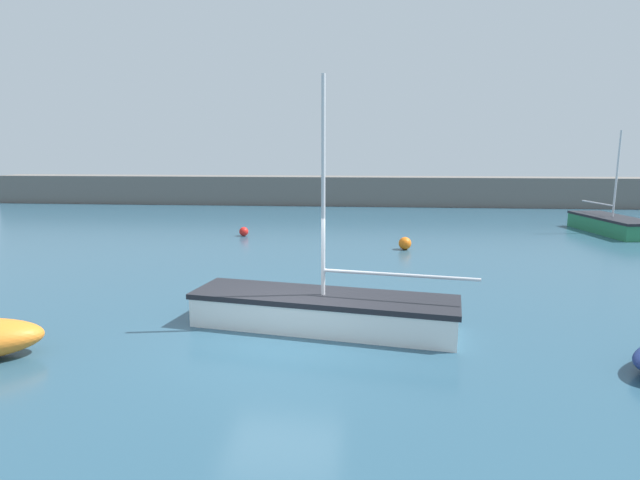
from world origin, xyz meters
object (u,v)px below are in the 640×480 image
object	(u,v)px
mooring_buoy_red	(244,231)
mooring_buoy_orange	(405,243)
sailboat_tall_mast	(323,310)
sailboat_twin_hulled	(612,224)

from	to	relation	value
mooring_buoy_red	mooring_buoy_orange	distance (m)	7.79
sailboat_tall_mast	mooring_buoy_red	xyz separation A→B (m)	(-4.80, 11.99, -0.19)
mooring_buoy_red	mooring_buoy_orange	size ratio (longest dim) A/B	0.83
sailboat_twin_hulled	sailboat_tall_mast	world-z (taller)	sailboat_tall_mast
sailboat_tall_mast	mooring_buoy_orange	distance (m)	9.70
sailboat_tall_mast	mooring_buoy_red	size ratio (longest dim) A/B	14.92
sailboat_twin_hulled	mooring_buoy_red	distance (m)	17.88
sailboat_twin_hulled	mooring_buoy_orange	world-z (taller)	sailboat_twin_hulled
sailboat_tall_mast	mooring_buoy_orange	size ratio (longest dim) A/B	12.45
sailboat_twin_hulled	mooring_buoy_red	world-z (taller)	sailboat_twin_hulled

